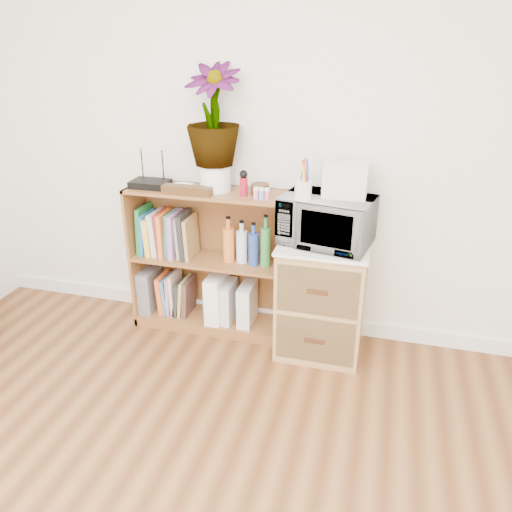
% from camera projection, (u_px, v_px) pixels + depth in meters
% --- Properties ---
extents(skirting_board, '(4.00, 0.02, 0.10)m').
position_uv_depth(skirting_board, '(266.00, 315.00, 3.43)').
color(skirting_board, white).
rests_on(skirting_board, ground).
extents(bookshelf, '(1.00, 0.30, 0.95)m').
position_uv_depth(bookshelf, '(209.00, 261.00, 3.22)').
color(bookshelf, brown).
rests_on(bookshelf, ground).
extents(wicker_unit, '(0.50, 0.45, 0.70)m').
position_uv_depth(wicker_unit, '(322.00, 299.00, 3.02)').
color(wicker_unit, '#9E7542').
rests_on(wicker_unit, ground).
extents(microwave, '(0.55, 0.43, 0.28)m').
position_uv_depth(microwave, '(326.00, 220.00, 2.81)').
color(microwave, silver).
rests_on(microwave, wicker_unit).
extents(pen_cup, '(0.09, 0.09, 0.10)m').
position_uv_depth(pen_cup, '(303.00, 190.00, 2.70)').
color(pen_cup, white).
rests_on(pen_cup, microwave).
extents(small_appliance, '(0.24, 0.20, 0.19)m').
position_uv_depth(small_appliance, '(346.00, 179.00, 2.74)').
color(small_appliance, silver).
rests_on(small_appliance, microwave).
extents(router, '(0.23, 0.16, 0.04)m').
position_uv_depth(router, '(150.00, 184.00, 3.08)').
color(router, black).
rests_on(router, bookshelf).
extents(white_bowl, '(0.13, 0.13, 0.03)m').
position_uv_depth(white_bowl, '(182.00, 187.00, 3.02)').
color(white_bowl, white).
rests_on(white_bowl, bookshelf).
extents(plant_pot, '(0.19, 0.19, 0.16)m').
position_uv_depth(plant_pot, '(215.00, 178.00, 3.00)').
color(plant_pot, white).
rests_on(plant_pot, bookshelf).
extents(potted_plant, '(0.32, 0.32, 0.57)m').
position_uv_depth(potted_plant, '(213.00, 115.00, 2.85)').
color(potted_plant, '#327E3A').
rests_on(potted_plant, plant_pot).
extents(trinket_box, '(0.30, 0.08, 0.05)m').
position_uv_depth(trinket_box, '(187.00, 190.00, 2.94)').
color(trinket_box, '#38230F').
rests_on(trinket_box, bookshelf).
extents(kokeshi_doll, '(0.05, 0.05, 0.11)m').
position_uv_depth(kokeshi_doll, '(244.00, 187.00, 2.91)').
color(kokeshi_doll, maroon).
rests_on(kokeshi_doll, bookshelf).
extents(wooden_bowl, '(0.11, 0.11, 0.06)m').
position_uv_depth(wooden_bowl, '(260.00, 189.00, 2.94)').
color(wooden_bowl, '#3C2110').
rests_on(wooden_bowl, bookshelf).
extents(paint_jars, '(0.10, 0.04, 0.05)m').
position_uv_depth(paint_jars, '(261.00, 195.00, 2.84)').
color(paint_jars, '#CA7079').
rests_on(paint_jars, bookshelf).
extents(file_box, '(0.09, 0.23, 0.29)m').
position_uv_depth(file_box, '(151.00, 289.00, 3.43)').
color(file_box, slate).
rests_on(file_box, bookshelf).
extents(magazine_holder_left, '(0.10, 0.26, 0.32)m').
position_uv_depth(magazine_holder_left, '(217.00, 297.00, 3.30)').
color(magazine_holder_left, white).
rests_on(magazine_holder_left, bookshelf).
extents(magazine_holder_mid, '(0.09, 0.22, 0.27)m').
position_uv_depth(magazine_holder_mid, '(228.00, 301.00, 3.29)').
color(magazine_holder_mid, silver).
rests_on(magazine_holder_mid, bookshelf).
extents(magazine_holder_right, '(0.09, 0.22, 0.27)m').
position_uv_depth(magazine_holder_right, '(247.00, 304.00, 3.26)').
color(magazine_holder_right, silver).
rests_on(magazine_holder_right, bookshelf).
extents(cookbooks, '(0.37, 0.20, 0.31)m').
position_uv_depth(cookbooks, '(167.00, 233.00, 3.22)').
color(cookbooks, '#217E34').
rests_on(cookbooks, bookshelf).
extents(liquor_bottles, '(0.31, 0.07, 0.32)m').
position_uv_depth(liquor_bottles, '(246.00, 242.00, 3.09)').
color(liquor_bottles, orange).
rests_on(liquor_bottles, bookshelf).
extents(lower_books, '(0.23, 0.19, 0.29)m').
position_uv_depth(lower_books, '(176.00, 294.00, 3.39)').
color(lower_books, orange).
rests_on(lower_books, bookshelf).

